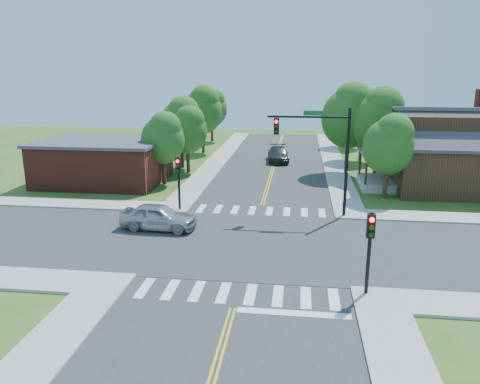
# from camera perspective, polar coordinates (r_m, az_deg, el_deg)

# --- Properties ---
(ground) EXTENTS (100.00, 100.00, 0.00)m
(ground) POSITION_cam_1_polar(r_m,az_deg,el_deg) (26.64, 1.41, -6.29)
(ground) COLOR #33531A
(ground) RESTS_ON ground
(road_ns) EXTENTS (10.00, 90.00, 0.04)m
(road_ns) POSITION_cam_1_polar(r_m,az_deg,el_deg) (26.64, 1.41, -6.25)
(road_ns) COLOR #2D2D30
(road_ns) RESTS_ON ground
(road_ew) EXTENTS (90.00, 10.00, 0.04)m
(road_ew) POSITION_cam_1_polar(r_m,az_deg,el_deg) (26.63, 1.41, -6.24)
(road_ew) COLOR #2D2D30
(road_ew) RESTS_ON ground
(intersection_patch) EXTENTS (10.20, 10.20, 0.06)m
(intersection_patch) POSITION_cam_1_polar(r_m,az_deg,el_deg) (26.64, 1.41, -6.29)
(intersection_patch) COLOR #2D2D30
(intersection_patch) RESTS_ON ground
(sidewalk_ne) EXTENTS (40.00, 40.00, 0.14)m
(sidewalk_ne) POSITION_cam_1_polar(r_m,az_deg,el_deg) (43.72, 24.82, 0.88)
(sidewalk_ne) COLOR #9E9B93
(sidewalk_ne) RESTS_ON ground
(sidewalk_nw) EXTENTS (40.00, 40.00, 0.14)m
(sidewalk_nw) POSITION_cam_1_polar(r_m,az_deg,el_deg) (45.50, -16.66, 2.14)
(sidewalk_nw) COLOR #9E9B93
(sidewalk_nw) RESTS_ON ground
(crosswalk_north) EXTENTS (8.85, 2.00, 0.01)m
(crosswalk_north) POSITION_cam_1_polar(r_m,az_deg,el_deg) (32.46, 2.54, -2.28)
(crosswalk_north) COLOR white
(crosswalk_north) RESTS_ON ground
(crosswalk_south) EXTENTS (8.85, 2.00, 0.01)m
(crosswalk_south) POSITION_cam_1_polar(r_m,az_deg,el_deg) (21.00, -0.37, -12.26)
(crosswalk_south) COLOR white
(crosswalk_south) RESTS_ON ground
(centerline) EXTENTS (0.30, 90.00, 0.01)m
(centerline) POSITION_cam_1_polar(r_m,az_deg,el_deg) (26.63, 1.41, -6.20)
(centerline) COLOR gold
(centerline) RESTS_ON ground
(stop_bar) EXTENTS (4.60, 0.45, 0.09)m
(stop_bar) POSITION_cam_1_polar(r_m,az_deg,el_deg) (19.64, 6.55, -14.57)
(stop_bar) COLOR white
(stop_bar) RESTS_ON ground
(signal_mast_ne) EXTENTS (5.30, 0.42, 7.20)m
(signal_mast_ne) POSITION_cam_1_polar(r_m,az_deg,el_deg) (30.71, 9.88, 5.73)
(signal_mast_ne) COLOR black
(signal_mast_ne) RESTS_ON ground
(signal_pole_se) EXTENTS (0.34, 0.42, 3.80)m
(signal_pole_se) POSITION_cam_1_polar(r_m,az_deg,el_deg) (20.56, 15.57, -5.49)
(signal_pole_se) COLOR black
(signal_pole_se) RESTS_ON ground
(signal_pole_nw) EXTENTS (0.34, 0.42, 3.80)m
(signal_pole_nw) POSITION_cam_1_polar(r_m,az_deg,el_deg) (32.12, -7.51, 2.25)
(signal_pole_nw) COLOR black
(signal_pole_nw) RESTS_ON ground
(house_ne) EXTENTS (13.05, 8.80, 7.11)m
(house_ne) POSITION_cam_1_polar(r_m,az_deg,el_deg) (41.42, 25.00, 4.76)
(house_ne) COLOR #322311
(house_ne) RESTS_ON ground
(building_nw) EXTENTS (10.40, 8.40, 3.73)m
(building_nw) POSITION_cam_1_polar(r_m,az_deg,el_deg) (42.15, -16.23, 3.72)
(building_nw) COLOR maroon
(building_nw) RESTS_ON ground
(tree_e_a) EXTENTS (3.81, 3.62, 6.47)m
(tree_e_a) POSITION_cam_1_polar(r_m,az_deg,el_deg) (36.48, 17.81, 5.69)
(tree_e_a) COLOR #382314
(tree_e_a) RESTS_ON ground
(tree_e_b) EXTENTS (4.80, 4.56, 8.15)m
(tree_e_b) POSITION_cam_1_polar(r_m,az_deg,el_deg) (43.05, 16.66, 8.58)
(tree_e_b) COLOR #382314
(tree_e_b) RESTS_ON ground
(tree_e_c) EXTENTS (4.55, 4.33, 7.74)m
(tree_e_c) POSITION_cam_1_polar(r_m,az_deg,el_deg) (50.94, 14.85, 9.29)
(tree_e_c) COLOR #382314
(tree_e_c) RESTS_ON ground
(tree_e_d) EXTENTS (4.58, 4.35, 7.78)m
(tree_e_d) POSITION_cam_1_polar(r_m,az_deg,el_deg) (59.91, 13.63, 10.16)
(tree_e_d) COLOR #382314
(tree_e_d) RESTS_ON ground
(tree_w_a) EXTENTS (3.65, 3.47, 6.21)m
(tree_w_a) POSITION_cam_1_polar(r_m,az_deg,el_deg) (39.74, -9.31, 6.66)
(tree_w_a) COLOR #382314
(tree_w_a) RESTS_ON ground
(tree_w_b) EXTENTS (4.17, 3.96, 7.08)m
(tree_w_b) POSITION_cam_1_polar(r_m,az_deg,el_deg) (46.24, -7.11, 8.60)
(tree_w_b) COLOR #382314
(tree_w_b) RESTS_ON ground
(tree_w_c) EXTENTS (4.59, 4.36, 7.81)m
(tree_w_c) POSITION_cam_1_polar(r_m,az_deg,el_deg) (54.40, -4.53, 10.10)
(tree_w_c) COLOR #382314
(tree_w_c) RESTS_ON ground
(tree_w_d) EXTENTS (4.15, 3.94, 7.05)m
(tree_w_d) POSITION_cam_1_polar(r_m,az_deg,el_deg) (63.10, -3.41, 10.33)
(tree_w_d) COLOR #382314
(tree_w_d) RESTS_ON ground
(tree_house) EXTENTS (5.00, 4.75, 8.50)m
(tree_house) POSITION_cam_1_polar(r_m,az_deg,el_deg) (44.20, 13.27, 9.24)
(tree_house) COLOR #382314
(tree_house) RESTS_ON ground
(tree_bldg) EXTENTS (3.74, 3.55, 6.36)m
(tree_bldg) POSITION_cam_1_polar(r_m,az_deg,el_deg) (44.10, -6.36, 7.69)
(tree_bldg) COLOR #382314
(tree_bldg) RESTS_ON ground
(car_silver) EXTENTS (2.59, 4.96, 1.59)m
(car_silver) POSITION_cam_1_polar(r_m,az_deg,el_deg) (29.01, -9.89, -3.06)
(car_silver) COLOR #B1B3B8
(car_silver) RESTS_ON ground
(car_dgrey) EXTENTS (3.01, 5.59, 1.52)m
(car_dgrey) POSITION_cam_1_polar(r_m,az_deg,el_deg) (49.66, 4.69, 4.57)
(car_dgrey) COLOR #272A2C
(car_dgrey) RESTS_ON ground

